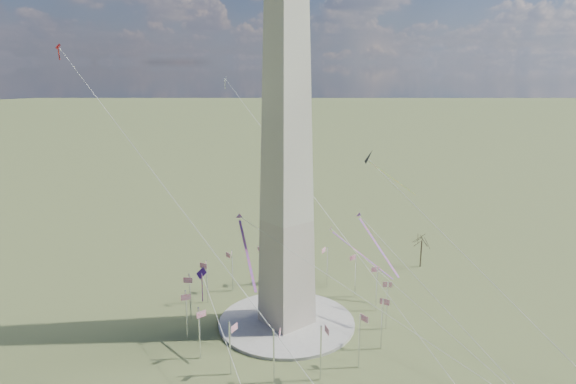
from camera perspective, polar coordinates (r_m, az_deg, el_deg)
ground at (r=140.66m, az=-0.15°, el=-14.40°), size 2000.00×2000.00×0.00m
plaza at (r=140.47m, az=-0.15°, el=-14.26°), size 36.00×36.00×0.80m
washington_monument at (r=125.00m, az=-0.17°, el=5.28°), size 15.56×15.56×100.00m
flagpole_ring at (r=137.33m, az=-0.15°, el=-11.73°), size 54.40×54.40×13.00m
tree_near at (r=178.37m, az=14.66°, el=-5.13°), size 7.78×7.78×13.61m
kite_delta_black at (r=156.62m, az=9.21°, el=3.40°), size 14.73×13.97×13.60m
kite_diamond_purple at (r=127.49m, az=-9.57°, el=-9.29°), size 1.88×2.99×9.37m
kite_streamer_left at (r=140.45m, az=9.38°, el=-4.98°), size 4.71×18.33×12.69m
kite_streamer_mid at (r=125.35m, az=-4.82°, el=-5.63°), size 8.70×18.14×13.22m
kite_streamer_right at (r=151.81m, az=7.21°, el=-6.09°), size 9.73×18.32×13.59m
kite_small_red at (r=137.75m, az=-24.17°, el=14.38°), size 1.02×1.67×3.86m
kite_small_white at (r=172.74m, az=-7.01°, el=12.24°), size 1.27×1.88×4.00m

